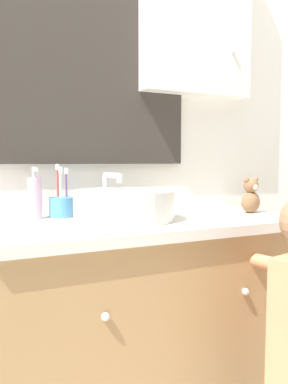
% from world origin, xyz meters
% --- Properties ---
extents(wall_back, '(3.20, 0.18, 2.50)m').
position_xyz_m(wall_back, '(0.02, 0.62, 1.29)').
color(wall_back, silver).
rests_on(wall_back, ground_plane).
extents(vanity_counter, '(1.08, 0.55, 0.79)m').
position_xyz_m(vanity_counter, '(0.00, 0.33, 0.40)').
color(vanity_counter, '#A37A4C').
rests_on(vanity_counter, ground_plane).
extents(sink_basin, '(0.35, 0.41, 0.16)m').
position_xyz_m(sink_basin, '(-0.08, 0.33, 0.85)').
color(sink_basin, silver).
rests_on(sink_basin, vanity_counter).
extents(toothbrush_holder, '(0.09, 0.09, 0.20)m').
position_xyz_m(toothbrush_holder, '(-0.27, 0.49, 0.83)').
color(toothbrush_holder, '#4C93C6').
rests_on(toothbrush_holder, vanity_counter).
extents(soap_dispenser, '(0.05, 0.05, 0.19)m').
position_xyz_m(soap_dispenser, '(-0.36, 0.49, 0.87)').
color(soap_dispenser, '#CCA3BC').
rests_on(soap_dispenser, vanity_counter).
extents(teddy_bear, '(0.08, 0.07, 0.14)m').
position_xyz_m(teddy_bear, '(0.44, 0.28, 0.86)').
color(teddy_bear, brown).
rests_on(teddy_bear, vanity_counter).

